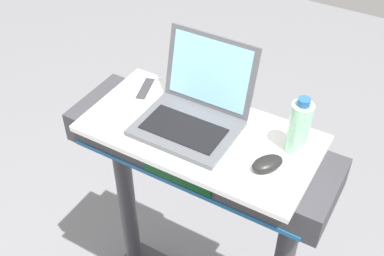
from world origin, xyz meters
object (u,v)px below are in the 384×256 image
(computer_mouse, at_px, (267,163))
(water_bottle, at_px, (299,127))
(laptop, at_px, (194,109))
(tv_remote, at_px, (146,91))

(computer_mouse, relative_size, water_bottle, 0.52)
(computer_mouse, distance_m, water_bottle, 0.14)
(laptop, bearing_deg, tv_remote, 164.08)
(water_bottle, distance_m, tv_remote, 0.55)
(laptop, xyz_separation_m, water_bottle, (0.33, 0.04, 0.04))
(computer_mouse, relative_size, tv_remote, 0.60)
(laptop, bearing_deg, water_bottle, 2.72)
(computer_mouse, xyz_separation_m, tv_remote, (-0.51, 0.12, -0.01))
(laptop, xyz_separation_m, tv_remote, (-0.22, 0.05, -0.04))
(water_bottle, bearing_deg, laptop, -173.33)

